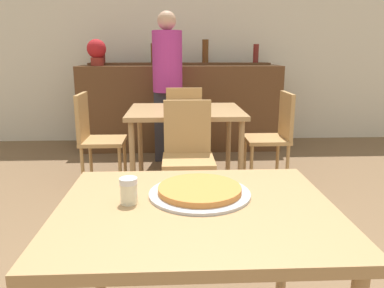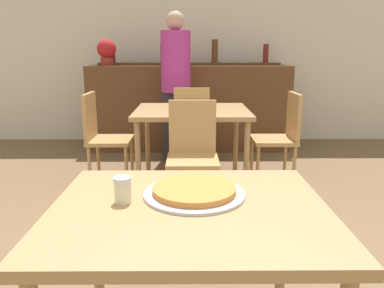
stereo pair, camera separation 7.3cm
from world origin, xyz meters
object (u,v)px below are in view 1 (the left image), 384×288
Objects in this scene: chair_far_side_right at (275,132)px; person_standing at (168,82)px; chair_far_side_left at (94,134)px; chair_far_side_front at (188,149)px; pizza_tray at (200,191)px; potted_plant at (97,51)px; cheese_shaker at (129,191)px; chair_far_side_back at (184,121)px.

person_standing reaches higher than chair_far_side_right.
chair_far_side_left is at bearing -90.00° from chair_far_side_right.
person_standing reaches higher than chair_far_side_front.
pizza_tray is 2.98m from person_standing.
chair_far_side_front is 2.43m from potted_plant.
chair_far_side_left is 2.23m from cheese_shaker.
cheese_shaker is at bearing -77.41° from potted_plant.
chair_far_side_front is 2.75× the size of potted_plant.
chair_far_side_left is 2.22× the size of pizza_tray.
chair_far_side_right is 2.44m from cheese_shaker.
chair_far_side_left and chair_far_side_right have the same top height.
chair_far_side_back is 2.75× the size of potted_plant.
cheese_shaker is at bearing -91.86° from person_standing.
chair_far_side_left is 1.00× the size of chair_far_side_right.
cheese_shaker is at bearing -165.48° from pizza_tray.
chair_far_side_right is at bearing 62.08° from cheese_shaker.
chair_far_side_front is at bearing -54.64° from chair_far_side_right.
pizza_tray is (-0.01, -1.46, 0.21)m from chair_far_side_front.
chair_far_side_front is 1.05m from chair_far_side_left.
potted_plant reaches higher than pizza_tray.
chair_far_side_left is at bearing 144.64° from chair_far_side_front.
chair_far_side_back is at bearing 90.00° from chair_far_side_front.
person_standing is (-0.18, 0.29, 0.41)m from chair_far_side_back.
potted_plant is at bearing 8.64° from chair_far_side_left.
cheese_shaker is 3.69m from potted_plant.
chair_far_side_front is at bearing -125.36° from chair_far_side_left.
chair_far_side_back is (-0.00, 1.22, 0.00)m from chair_far_side_front.
chair_far_side_left is 2.75× the size of potted_plant.
chair_far_side_right is (0.86, -0.61, 0.00)m from chair_far_side_back.
chair_far_side_left reaches higher than cheese_shaker.
potted_plant reaches higher than chair_far_side_front.
potted_plant is at bearing 117.82° from chair_far_side_front.
chair_far_side_front and chair_far_side_right have the same top height.
chair_far_side_right reaches higher than pizza_tray.
chair_far_side_front is at bearing 90.00° from chair_far_side_back.
pizza_tray is at bearing 14.52° from cheese_shaker.
potted_plant is at bearing 149.41° from person_standing.
person_standing is (0.10, 3.04, 0.16)m from cheese_shaker.
person_standing is 1.10m from potted_plant.
person_standing is at bearing -130.91° from chair_far_side_right.
chair_far_side_back is 2.78m from cheese_shaker.
chair_far_side_front is 1.00× the size of chair_far_side_back.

